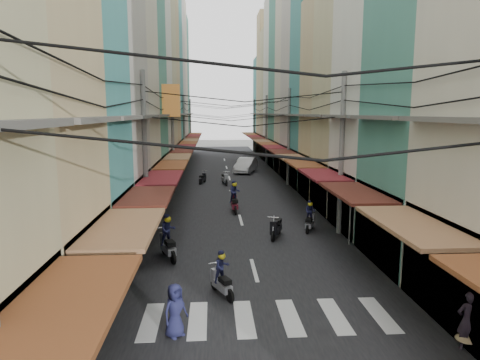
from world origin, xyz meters
name	(u,v)px	position (x,y,z in m)	size (l,w,h in m)	color
ground	(250,254)	(0.00, 0.00, 0.00)	(160.00, 160.00, 0.00)	#63635E
road	(230,182)	(0.00, 20.00, 0.01)	(10.00, 80.00, 0.02)	black
sidewalk_left	(158,182)	(-6.50, 20.00, 0.03)	(3.00, 80.00, 0.06)	gray
sidewalk_right	(301,181)	(6.50, 20.00, 0.03)	(3.00, 80.00, 0.06)	gray
crosswalk	(267,318)	(0.00, -6.00, 0.03)	(7.55, 2.40, 0.01)	silver
building_row_left	(130,66)	(-7.92, 16.56, 9.78)	(7.80, 67.67, 23.70)	silver
building_row_right	(331,72)	(7.92, 16.45, 9.41)	(7.80, 68.98, 22.59)	teal
utility_poles	(233,107)	(0.00, 15.01, 6.59)	(10.20, 66.13, 8.20)	slate
white_car	(246,172)	(1.90, 25.92, 0.00)	(5.43, 2.13, 1.92)	white
bicycle	(387,232)	(7.50, 3.00, 0.00)	(0.60, 1.60, 1.10)	black
moving_scooters	(230,214)	(-0.63, 5.39, 0.54)	(7.53, 25.08, 1.98)	black
parked_scooters	(390,278)	(4.55, -4.30, 0.48)	(12.98, 11.94, 1.01)	black
pedestrians	(173,214)	(-3.67, 3.58, 1.00)	(12.36, 23.75, 2.17)	#281E29
market_umbrella	(451,227)	(7.20, -3.26, 1.98)	(2.13, 2.13, 2.24)	#B2B2B7
traffic_sign	(350,204)	(4.78, 1.00, 1.99)	(0.10, 0.60, 2.76)	slate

